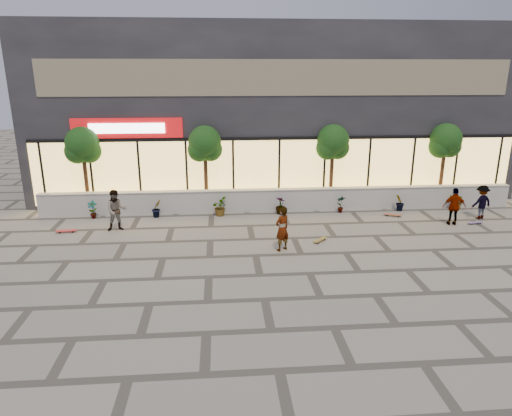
{
  "coord_description": "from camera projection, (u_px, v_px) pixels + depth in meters",
  "views": [
    {
      "loc": [
        -2.83,
        -13.35,
        6.32
      ],
      "look_at": [
        -1.5,
        3.18,
        1.3
      ],
      "focal_mm": 32.0,
      "sensor_mm": 36.0,
      "label": 1
    }
  ],
  "objects": [
    {
      "name": "tree_east",
      "position": [
        445.0,
        143.0,
        21.88
      ],
      "size": [
        1.6,
        1.5,
        3.92
      ],
      "color": "#482A19",
      "rests_on": "ground"
    },
    {
      "name": "skateboard_left",
      "position": [
        66.0,
        231.0,
        18.49
      ],
      "size": [
        0.82,
        0.29,
        0.1
      ],
      "rotation": [
        0.0,
        0.0,
        0.11
      ],
      "color": "red",
      "rests_on": "ground"
    },
    {
      "name": "skateboard_right_far",
      "position": [
        475.0,
        223.0,
        19.52
      ],
      "size": [
        0.71,
        0.28,
        0.08
      ],
      "rotation": [
        0.0,
        0.0,
        0.16
      ],
      "color": "#584B8A",
      "rests_on": "ground"
    },
    {
      "name": "shrub_d",
      "position": [
        281.0,
        205.0,
        20.81
      ],
      "size": [
        0.64,
        0.64,
        0.81
      ],
      "primitive_type": "imported",
      "rotation": [
        0.0,
        0.0,
        2.46
      ],
      "color": "#143410",
      "rests_on": "ground"
    },
    {
      "name": "tree_midwest",
      "position": [
        205.0,
        146.0,
        21.0
      ],
      "size": [
        1.6,
        1.5,
        3.92
      ],
      "color": "#482A19",
      "rests_on": "ground"
    },
    {
      "name": "shrub_e",
      "position": [
        341.0,
        204.0,
        21.03
      ],
      "size": [
        0.46,
        0.35,
        0.81
      ],
      "primitive_type": "imported",
      "rotation": [
        0.0,
        0.0,
        3.28
      ],
      "color": "#143410",
      "rests_on": "ground"
    },
    {
      "name": "planter_wall",
      "position": [
        281.0,
        200.0,
        21.31
      ],
      "size": [
        22.0,
        0.42,
        1.04
      ],
      "color": "beige",
      "rests_on": "ground"
    },
    {
      "name": "skater_right_near",
      "position": [
        454.0,
        207.0,
        19.23
      ],
      "size": [
        1.0,
        0.57,
        1.61
      ],
      "primitive_type": "imported",
      "rotation": [
        0.0,
        0.0,
        2.94
      ],
      "color": "silver",
      "rests_on": "ground"
    },
    {
      "name": "skateboard_right_near",
      "position": [
        393.0,
        215.0,
        20.55
      ],
      "size": [
        0.79,
        0.51,
        0.09
      ],
      "rotation": [
        0.0,
        0.0,
        -0.43
      ],
      "color": "brown",
      "rests_on": "ground"
    },
    {
      "name": "skater_right_far",
      "position": [
        481.0,
        202.0,
        20.06
      ],
      "size": [
        1.09,
        0.78,
        1.52
      ],
      "primitive_type": "imported",
      "rotation": [
        0.0,
        0.0,
        3.38
      ],
      "color": "maroon",
      "rests_on": "ground"
    },
    {
      "name": "shrub_b",
      "position": [
        157.0,
        208.0,
        20.38
      ],
      "size": [
        0.57,
        0.57,
        0.81
      ],
      "primitive_type": "imported",
      "rotation": [
        0.0,
        0.0,
        0.82
      ],
      "color": "#143410",
      "rests_on": "ground"
    },
    {
      "name": "shrub_f",
      "position": [
        400.0,
        203.0,
        21.24
      ],
      "size": [
        0.55,
        0.57,
        0.81
      ],
      "primitive_type": "imported",
      "rotation": [
        0.0,
        0.0,
        4.1
      ],
      "color": "#143410",
      "rests_on": "ground"
    },
    {
      "name": "shrub_c",
      "position": [
        219.0,
        207.0,
        20.6
      ],
      "size": [
        0.68,
        0.77,
        0.81
      ],
      "primitive_type": "imported",
      "rotation": [
        0.0,
        0.0,
        1.64
      ],
      "color": "#143410",
      "rests_on": "ground"
    },
    {
      "name": "skater_center",
      "position": [
        282.0,
        229.0,
        16.47
      ],
      "size": [
        0.72,
        0.67,
        1.65
      ],
      "primitive_type": "imported",
      "rotation": [
        0.0,
        0.0,
        3.75
      ],
      "color": "white",
      "rests_on": "ground"
    },
    {
      "name": "skater_left",
      "position": [
        116.0,
        210.0,
        18.55
      ],
      "size": [
        0.95,
        0.81,
        1.71
      ],
      "primitive_type": "imported",
      "rotation": [
        0.0,
        0.0,
        0.21
      ],
      "color": "#938E5E",
      "rests_on": "ground"
    },
    {
      "name": "tree_west",
      "position": [
        83.0,
        147.0,
        20.57
      ],
      "size": [
        1.6,
        1.5,
        3.92
      ],
      "color": "#482A19",
      "rests_on": "ground"
    },
    {
      "name": "shrub_g",
      "position": [
        458.0,
        201.0,
        21.46
      ],
      "size": [
        0.77,
        0.84,
        0.81
      ],
      "primitive_type": "imported",
      "rotation": [
        0.0,
        0.0,
        4.92
      ],
      "color": "#143410",
      "rests_on": "ground"
    },
    {
      "name": "skateboard_center",
      "position": [
        320.0,
        240.0,
        17.52
      ],
      "size": [
        0.67,
        0.67,
        0.09
      ],
      "rotation": [
        0.0,
        0.0,
        0.78
      ],
      "color": "olive",
      "rests_on": "ground"
    },
    {
      "name": "ground",
      "position": [
        310.0,
        273.0,
        14.78
      ],
      "size": [
        80.0,
        80.0,
        0.0
      ],
      "primitive_type": "plane",
      "color": "gray",
      "rests_on": "ground"
    },
    {
      "name": "tree_mideast",
      "position": [
        333.0,
        144.0,
        21.46
      ],
      "size": [
        1.6,
        1.5,
        3.92
      ],
      "color": "#482A19",
      "rests_on": "ground"
    },
    {
      "name": "retail_building",
      "position": [
        269.0,
        109.0,
        25.47
      ],
      "size": [
        24.0,
        9.17,
        8.5
      ],
      "color": "#222227",
      "rests_on": "ground"
    },
    {
      "name": "shrub_a",
      "position": [
        93.0,
        210.0,
        20.17
      ],
      "size": [
        0.43,
        0.29,
        0.81
      ],
      "primitive_type": "imported",
      "color": "#143410",
      "rests_on": "ground"
    }
  ]
}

